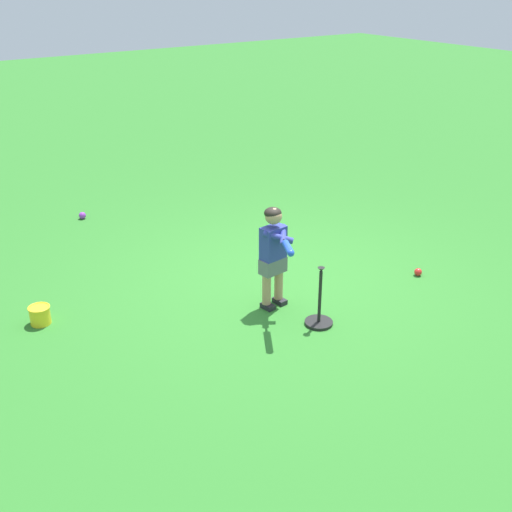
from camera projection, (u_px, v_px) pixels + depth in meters
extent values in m
plane|color=#2D7528|center=(282.00, 280.00, 7.14)|extent=(40.00, 40.00, 0.00)
cube|color=#232328|center=(280.00, 301.00, 6.65)|extent=(0.11, 0.16, 0.05)
cylinder|color=tan|center=(279.00, 285.00, 6.59)|extent=(0.09, 0.09, 0.34)
cube|color=#232328|center=(268.00, 306.00, 6.55)|extent=(0.11, 0.16, 0.05)
cylinder|color=tan|center=(267.00, 290.00, 6.49)|extent=(0.09, 0.09, 0.34)
cube|color=slate|center=(273.00, 265.00, 6.43)|extent=(0.29, 0.18, 0.16)
cube|color=#2D3893|center=(273.00, 243.00, 6.33)|extent=(0.27, 0.18, 0.34)
sphere|color=tan|center=(273.00, 216.00, 6.21)|extent=(0.17, 0.17, 0.17)
ellipsoid|color=black|center=(273.00, 213.00, 6.20)|extent=(0.19, 0.19, 0.11)
sphere|color=blue|center=(283.00, 239.00, 6.20)|extent=(0.04, 0.04, 0.04)
cylinder|color=black|center=(284.00, 241.00, 6.11)|extent=(0.09, 0.14, 0.05)
cylinder|color=blue|center=(288.00, 248.00, 5.88)|extent=(0.23, 0.34, 0.11)
sphere|color=blue|center=(291.00, 253.00, 5.72)|extent=(0.07, 0.07, 0.07)
cylinder|color=#2D3893|center=(283.00, 235.00, 6.24)|extent=(0.24, 0.28, 0.14)
cylinder|color=#2D3893|center=(278.00, 237.00, 6.19)|extent=(0.28, 0.24, 0.14)
sphere|color=purple|center=(82.00, 215.00, 8.84)|extent=(0.10, 0.10, 0.10)
sphere|color=red|center=(418.00, 272.00, 7.23)|extent=(0.09, 0.09, 0.09)
cylinder|color=black|center=(319.00, 323.00, 6.27)|extent=(0.28, 0.28, 0.03)
cylinder|color=black|center=(320.00, 297.00, 6.15)|extent=(0.03, 0.03, 0.55)
cone|color=black|center=(321.00, 269.00, 6.03)|extent=(0.07, 0.07, 0.04)
cylinder|color=yellow|center=(40.00, 315.00, 6.25)|extent=(0.20, 0.20, 0.18)
torus|color=yellow|center=(39.00, 307.00, 6.21)|extent=(0.22, 0.22, 0.02)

